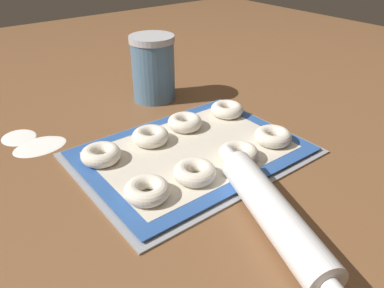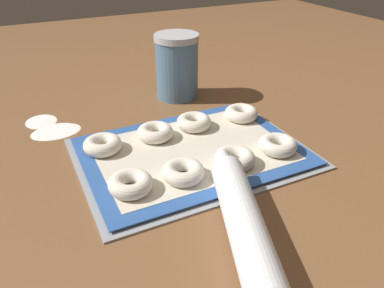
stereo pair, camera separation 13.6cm
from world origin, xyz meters
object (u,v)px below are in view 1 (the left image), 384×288
at_px(bagel_back_far_left, 101,155).
at_px(bagel_back_mid_right, 185,122).
at_px(bagel_front_far_left, 147,190).
at_px(bagel_back_mid_left, 151,136).
at_px(baking_tray, 192,153).
at_px(bagel_back_far_right, 227,109).
at_px(bagel_front_mid_left, 195,172).
at_px(bagel_front_mid_right, 239,153).
at_px(rolling_pin, 273,213).
at_px(flour_canister, 153,68).
at_px(bagel_front_far_right, 273,136).

bearing_deg(bagel_back_far_left, bagel_back_mid_right, 2.67).
xyz_separation_m(bagel_front_far_left, bagel_back_mid_left, (0.10, 0.15, 0.00)).
relative_size(baking_tray, bagel_front_far_left, 5.87).
bearing_deg(bagel_back_far_right, baking_tray, -154.91).
height_order(baking_tray, bagel_back_mid_left, bagel_back_mid_left).
relative_size(baking_tray, bagel_front_mid_left, 5.87).
xyz_separation_m(bagel_front_far_left, bagel_front_mid_left, (0.10, -0.01, 0.00)).
bearing_deg(bagel_back_mid_right, bagel_front_mid_right, -88.92).
bearing_deg(bagel_front_mid_right, bagel_front_mid_left, 178.94).
distance_m(bagel_front_mid_left, rolling_pin, 0.16).
bearing_deg(bagel_front_far_left, bagel_back_far_right, 25.55).
xyz_separation_m(bagel_back_mid_left, bagel_back_far_right, (0.22, -0.00, 0.00)).
distance_m(baking_tray, rolling_pin, 0.25).
bearing_deg(rolling_pin, bagel_back_far_right, 58.14).
bearing_deg(bagel_front_mid_right, bagel_back_far_right, 54.09).
relative_size(bagel_front_mid_right, flour_canister, 0.46).
bearing_deg(bagel_back_far_left, rolling_pin, -67.88).
xyz_separation_m(bagel_front_far_right, flour_canister, (-0.06, 0.37, 0.06)).
height_order(flour_canister, rolling_pin, flour_canister).
xyz_separation_m(bagel_back_far_left, bagel_back_far_right, (0.33, 0.00, 0.00)).
relative_size(bagel_front_far_left, bagel_back_mid_left, 1.00).
relative_size(bagel_back_far_left, flour_canister, 0.46).
height_order(bagel_front_far_left, bagel_front_far_right, same).
relative_size(bagel_front_mid_left, rolling_pin, 0.21).
distance_m(baking_tray, bagel_back_mid_right, 0.10).
relative_size(bagel_front_mid_left, bagel_front_mid_right, 1.00).
bearing_deg(bagel_back_mid_left, bagel_front_far_right, -37.98).
height_order(bagel_front_far_left, bagel_back_far_right, same).
bearing_deg(bagel_front_far_left, bagel_back_far_left, 93.82).
distance_m(bagel_front_mid_right, bagel_front_far_right, 0.10).
distance_m(bagel_back_far_right, rolling_pin, 0.38).
distance_m(bagel_back_far_left, bagel_back_mid_left, 0.11).
relative_size(bagel_back_mid_right, bagel_back_far_right, 1.00).
bearing_deg(bagel_front_far_left, flour_canister, 55.54).
bearing_deg(bagel_front_far_left, bagel_front_far_right, -0.79).
bearing_deg(baking_tray, bagel_back_mid_left, 121.82).
distance_m(bagel_front_far_left, bagel_back_far_right, 0.36).
height_order(bagel_front_mid_right, bagel_front_far_right, same).
height_order(bagel_back_far_left, bagel_back_mid_right, same).
height_order(bagel_front_mid_left, bagel_front_far_right, same).
bearing_deg(bagel_front_far_left, bagel_front_mid_right, -2.53).
bearing_deg(bagel_back_far_left, bagel_front_mid_left, -56.14).
bearing_deg(baking_tray, bagel_front_mid_left, -125.01).
xyz_separation_m(baking_tray, bagel_back_far_left, (-0.16, 0.08, 0.02)).
height_order(bagel_front_mid_right, bagel_back_far_right, same).
xyz_separation_m(bagel_back_far_left, rolling_pin, (0.13, -0.32, 0.00)).
xyz_separation_m(baking_tray, bagel_front_far_left, (-0.15, -0.08, 0.02)).
xyz_separation_m(bagel_front_far_right, bagel_back_far_right, (0.01, 0.16, 0.00)).
bearing_deg(bagel_back_far_right, rolling_pin, -121.86).
height_order(baking_tray, bagel_front_mid_right, bagel_front_mid_right).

